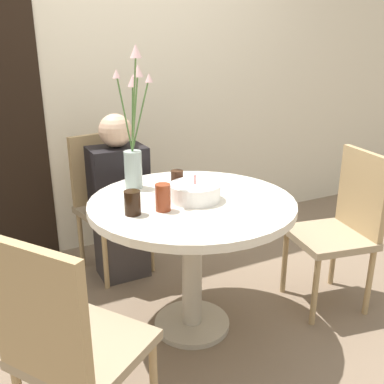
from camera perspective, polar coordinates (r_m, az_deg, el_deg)
ground_plane at (r=2.44m, az=0.00°, el=-17.34°), size 16.00×16.00×0.00m
wall_back at (r=3.14m, az=-11.05°, el=16.02°), size 8.00×0.05×2.60m
dining_table at (r=2.14m, az=0.00°, el=-4.34°), size 1.01×1.01×0.73m
chair_near_front at (r=2.86m, az=-11.24°, el=-0.49°), size 0.47×0.47×0.90m
chair_right_flank at (r=1.57m, az=-16.28°, el=-18.63°), size 0.56×0.56×0.90m
chair_left_flank at (r=2.55m, az=19.49°, el=-3.76°), size 0.47×0.47×0.90m
birthday_cake at (r=2.08m, az=0.39°, el=0.01°), size 0.25×0.25×0.13m
flower_vase at (r=2.21m, az=-7.79°, el=6.58°), size 0.21×0.29×0.72m
side_plate at (r=2.40m, az=-2.31°, el=1.72°), size 0.20×0.20×0.01m
drink_glass_0 at (r=1.94m, az=-3.90°, el=-0.73°), size 0.07×0.07×0.13m
drink_glass_1 at (r=1.91m, az=-7.94°, el=-1.43°), size 0.07×0.07×0.11m
drink_glass_2 at (r=2.22m, az=-1.93°, el=1.58°), size 0.06×0.06×0.11m
person_guest at (r=2.73m, az=-9.63°, el=-1.53°), size 0.34×0.24×1.06m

